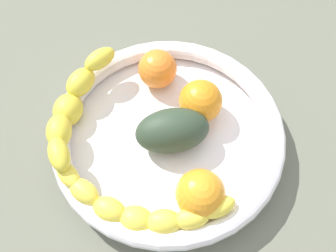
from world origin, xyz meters
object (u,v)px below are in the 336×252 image
Objects in this scene: orange_front at (200,194)px; orange_mid_left at (158,69)px; avocado_dark at (170,132)px; banana_draped_right at (138,210)px; banana_draped_left at (72,106)px; fruit_bowl at (168,135)px; orange_mid_right at (199,100)px.

orange_mid_left is (8.46, 17.78, -0.22)cm from orange_front.
avocado_dark is at bearing -121.70° from orange_mid_left.
orange_mid_left is 0.57× the size of avocado_dark.
orange_front is at bearing -28.29° from banana_draped_right.
banana_draped_left is 1.75× the size of avocado_dark.
orange_front is at bearing -108.20° from avocado_dark.
fruit_bowl is 1.85× the size of banana_draped_left.
fruit_bowl is 2.61cm from avocado_dark.
orange_mid_left is at bearing 57.65° from fruit_bowl.
banana_draped_right is at bearing -137.06° from orange_mid_left.
avocado_dark is (7.38, -11.56, -0.31)cm from banana_draped_left.
banana_draped_left is 3.04× the size of orange_mid_left.
orange_mid_right is (15.92, 6.26, 0.66)cm from banana_draped_right.
orange_mid_left is 0.94× the size of orange_mid_right.
orange_mid_right is at bearing -84.81° from orange_mid_left.
fruit_bowl is at bearing 64.93° from avocado_dark.
banana_draped_left is 20.78cm from orange_front.
banana_draped_right is at bearing -97.66° from banana_draped_left.
orange_mid_right is at bearing 10.44° from avocado_dark.
banana_draped_left reaches higher than fruit_bowl.
orange_mid_right is (9.17, 9.89, -0.03)cm from orange_front.
avocado_dark reaches higher than banana_draped_right.
fruit_bowl is at bearing -177.09° from orange_mid_right.
avocado_dark is at bearing 71.80° from orange_front.
fruit_bowl is 5.62× the size of orange_mid_left.
fruit_bowl is at bearing 30.75° from banana_draped_right.
orange_mid_right reaches higher than banana_draped_right.
banana_draped_right is 3.37× the size of orange_mid_left.
orange_front reaches higher than orange_mid_left.
orange_mid_right is at bearing -37.24° from banana_draped_left.
avocado_dark is at bearing -115.07° from fruit_bowl.
banana_draped_right is at bearing 151.71° from orange_front.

